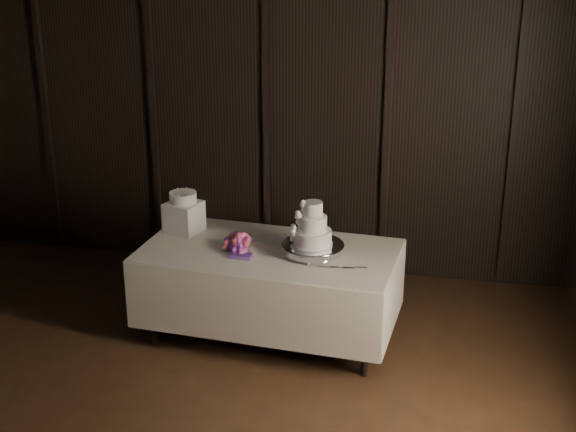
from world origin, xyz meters
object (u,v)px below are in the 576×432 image
Objects in this scene: wedding_cake at (309,228)px; box_pedestal at (184,217)px; cake_stand at (313,250)px; bouquet at (238,244)px; display_table at (270,289)px; small_cake at (183,197)px.

wedding_cake is 1.14m from box_pedestal.
cake_stand is 0.58m from bouquet.
display_table is 4.28× the size of cake_stand.
cake_stand reaches higher than display_table.
cake_stand is 1.86× the size of box_pedestal.
cake_stand is (0.35, -0.04, 0.39)m from display_table.
wedding_cake is at bearing -4.83° from display_table.
box_pedestal is at bearing 155.65° from wedding_cake.
wedding_cake is 1.32× the size of box_pedestal.
wedding_cake is at bearing -150.26° from cake_stand.
box_pedestal is at bearing 167.31° from display_table.
small_cake is (-1.10, 0.30, 0.07)m from wedding_cake.
display_table is 1.03m from small_cake.
cake_stand is at bearing -1.87° from display_table.
display_table is 0.66m from wedding_cake.
wedding_cake reaches higher than small_cake.
small_cake is (0.00, 0.00, 0.17)m from box_pedestal.
bouquet reaches higher than cake_stand.
cake_stand is 0.18m from wedding_cake.
display_table is 0.93m from box_pedestal.
cake_stand is at bearing -14.14° from box_pedestal.
wedding_cake reaches higher than bouquet.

